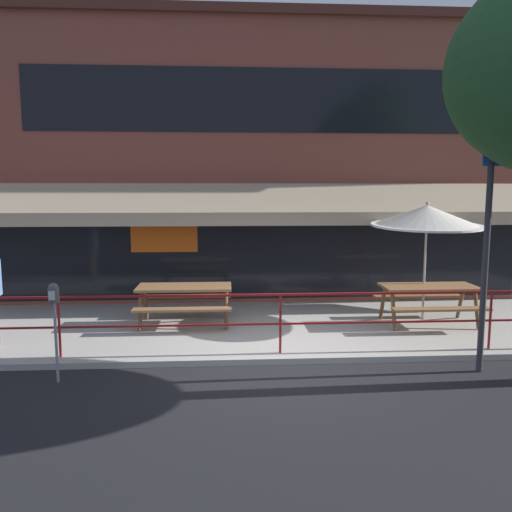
% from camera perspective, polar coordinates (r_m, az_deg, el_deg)
% --- Properties ---
extents(ground_plane, '(120.00, 120.00, 0.00)m').
position_cam_1_polar(ground_plane, '(7.91, 3.02, -12.34)').
color(ground_plane, black).
extents(patio_deck, '(15.00, 4.00, 0.10)m').
position_cam_1_polar(patio_deck, '(9.79, 1.68, -8.13)').
color(patio_deck, '#ADA89E').
rests_on(patio_deck, ground).
extents(restaurant_building, '(15.00, 1.60, 6.70)m').
position_cam_1_polar(restaurant_building, '(11.67, 0.74, 10.65)').
color(restaurant_building, brown).
rests_on(restaurant_building, ground).
extents(patio_railing, '(13.84, 0.04, 0.97)m').
position_cam_1_polar(patio_railing, '(7.97, 2.81, -6.20)').
color(patio_railing, maroon).
rests_on(patio_railing, patio_deck).
extents(picnic_table_left, '(1.80, 1.42, 0.76)m').
position_cam_1_polar(picnic_table_left, '(9.73, -8.17, -4.32)').
color(picnic_table_left, brown).
rests_on(picnic_table_left, patio_deck).
extents(picnic_table_centre, '(1.80, 1.42, 0.76)m').
position_cam_1_polar(picnic_table_centre, '(10.22, 19.16, -4.09)').
color(picnic_table_centre, brown).
rests_on(picnic_table_centre, patio_deck).
extents(patio_umbrella_centre, '(2.14, 2.14, 2.38)m').
position_cam_1_polar(patio_umbrella_centre, '(10.29, 18.95, 4.27)').
color(patio_umbrella_centre, '#B7B2A8').
rests_on(patio_umbrella_centre, patio_deck).
extents(parking_meter_near, '(0.15, 0.16, 1.42)m').
position_cam_1_polar(parking_meter_near, '(7.46, -22.08, -4.93)').
color(parking_meter_near, gray).
rests_on(parking_meter_near, ground).
extents(street_sign_pole, '(0.28, 0.09, 4.48)m').
position_cam_1_polar(street_sign_pole, '(7.91, 25.00, 4.00)').
color(street_sign_pole, '#2D2D33').
rests_on(street_sign_pole, ground).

